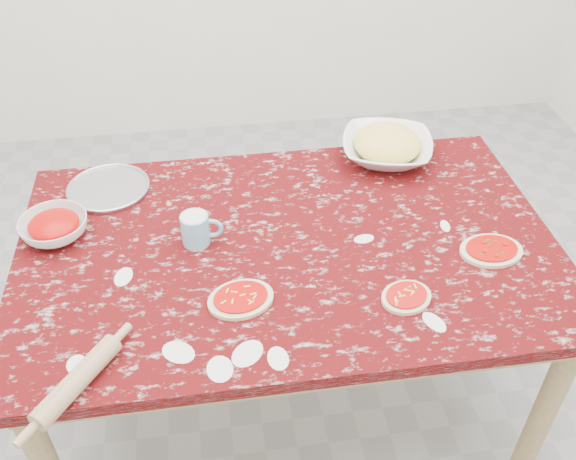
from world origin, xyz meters
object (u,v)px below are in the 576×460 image
at_px(sauce_bowl, 54,228).
at_px(rolling_pin, 77,380).
at_px(cheese_bowl, 387,149).
at_px(flour_mug, 197,229).
at_px(pizza_tray, 109,189).
at_px(worktable, 288,263).

distance_m(sauce_bowl, rolling_pin, 0.59).
bearing_deg(cheese_bowl, rolling_pin, -138.95).
bearing_deg(rolling_pin, flour_mug, 58.74).
bearing_deg(sauce_bowl, pizza_tray, 57.57).
distance_m(pizza_tray, sauce_bowl, 0.26).
bearing_deg(pizza_tray, flour_mug, -47.31).
bearing_deg(pizza_tray, cheese_bowl, 3.13).
distance_m(worktable, cheese_bowl, 0.59).
bearing_deg(cheese_bowl, flour_mug, -151.97).
height_order(cheese_bowl, rolling_pin, cheese_bowl).
distance_m(worktable, flour_mug, 0.30).
distance_m(sauce_bowl, cheese_bowl, 1.13).
bearing_deg(pizza_tray, rolling_pin, -90.80).
xyz_separation_m(flour_mug, rolling_pin, (-0.29, -0.48, -0.02)).
bearing_deg(sauce_bowl, flour_mug, -11.98).
distance_m(worktable, rolling_pin, 0.72).
distance_m(cheese_bowl, flour_mug, 0.77).
bearing_deg(cheese_bowl, sauce_bowl, -166.17).
distance_m(sauce_bowl, flour_mug, 0.43).
distance_m(pizza_tray, rolling_pin, 0.79).
relative_size(sauce_bowl, rolling_pin, 0.77).
height_order(worktable, cheese_bowl, cheese_bowl).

